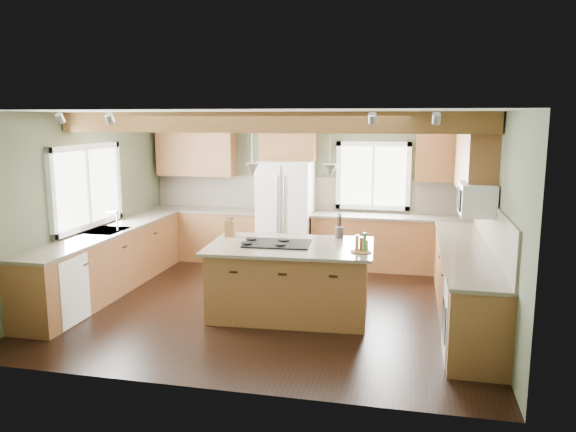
# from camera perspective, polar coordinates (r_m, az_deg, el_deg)

# --- Properties ---
(floor) EXTENTS (5.60, 5.60, 0.00)m
(floor) POSITION_cam_1_polar(r_m,az_deg,el_deg) (7.80, -1.51, -8.96)
(floor) COLOR black
(floor) RESTS_ON ground
(ceiling) EXTENTS (5.60, 5.60, 0.00)m
(ceiling) POSITION_cam_1_polar(r_m,az_deg,el_deg) (7.38, -1.61, 10.52)
(ceiling) COLOR silver
(ceiling) RESTS_ON wall_back
(wall_back) EXTENTS (5.60, 0.00, 5.60)m
(wall_back) POSITION_cam_1_polar(r_m,az_deg,el_deg) (9.90, 1.95, 2.83)
(wall_back) COLOR #424C36
(wall_back) RESTS_ON ground
(wall_left) EXTENTS (0.00, 5.00, 5.00)m
(wall_left) POSITION_cam_1_polar(r_m,az_deg,el_deg) (8.59, -20.00, 1.14)
(wall_left) COLOR #424C36
(wall_left) RESTS_ON ground
(wall_right) EXTENTS (0.00, 5.00, 5.00)m
(wall_right) POSITION_cam_1_polar(r_m,az_deg,el_deg) (7.33, 20.20, -0.30)
(wall_right) COLOR #424C36
(wall_right) RESTS_ON ground
(ceiling_beam) EXTENTS (5.55, 0.26, 0.26)m
(ceiling_beam) POSITION_cam_1_polar(r_m,az_deg,el_deg) (7.09, -2.19, 9.49)
(ceiling_beam) COLOR brown
(ceiling_beam) RESTS_ON ceiling
(soffit_trim) EXTENTS (5.55, 0.20, 0.10)m
(soffit_trim) POSITION_cam_1_polar(r_m,az_deg,el_deg) (9.72, 1.89, 10.03)
(soffit_trim) COLOR brown
(soffit_trim) RESTS_ON ceiling
(backsplash_back) EXTENTS (5.58, 0.03, 0.58)m
(backsplash_back) POSITION_cam_1_polar(r_m,az_deg,el_deg) (9.89, 1.93, 2.30)
(backsplash_back) COLOR brown
(backsplash_back) RESTS_ON wall_back
(backsplash_right) EXTENTS (0.03, 3.70, 0.58)m
(backsplash_right) POSITION_cam_1_polar(r_m,az_deg,el_deg) (7.39, 19.99, -0.91)
(backsplash_right) COLOR brown
(backsplash_right) RESTS_ON wall_right
(base_cab_back_left) EXTENTS (2.02, 0.60, 0.88)m
(base_cab_back_left) POSITION_cam_1_polar(r_m,az_deg,el_deg) (10.23, -8.30, -1.92)
(base_cab_back_left) COLOR brown
(base_cab_back_left) RESTS_ON floor
(counter_back_left) EXTENTS (2.06, 0.64, 0.04)m
(counter_back_left) POSITION_cam_1_polar(r_m,az_deg,el_deg) (10.15, -8.36, 0.63)
(counter_back_left) COLOR #433B31
(counter_back_left) RESTS_ON base_cab_back_left
(base_cab_back_right) EXTENTS (2.62, 0.60, 0.88)m
(base_cab_back_right) POSITION_cam_1_polar(r_m,az_deg,el_deg) (9.59, 10.39, -2.78)
(base_cab_back_right) COLOR brown
(base_cab_back_right) RESTS_ON floor
(counter_back_right) EXTENTS (2.66, 0.64, 0.04)m
(counter_back_right) POSITION_cam_1_polar(r_m,az_deg,el_deg) (9.50, 10.47, -0.07)
(counter_back_right) COLOR #433B31
(counter_back_right) RESTS_ON base_cab_back_right
(base_cab_left) EXTENTS (0.60, 3.70, 0.88)m
(base_cab_left) POSITION_cam_1_polar(r_m,az_deg,el_deg) (8.64, -17.80, -4.50)
(base_cab_left) COLOR brown
(base_cab_left) RESTS_ON floor
(counter_left) EXTENTS (0.64, 3.74, 0.04)m
(counter_left) POSITION_cam_1_polar(r_m,az_deg,el_deg) (8.54, -17.96, -1.51)
(counter_left) COLOR #433B31
(counter_left) RESTS_ON base_cab_left
(base_cab_right) EXTENTS (0.60, 3.70, 0.88)m
(base_cab_right) POSITION_cam_1_polar(r_m,az_deg,el_deg) (7.54, 17.48, -6.60)
(base_cab_right) COLOR brown
(base_cab_right) RESTS_ON floor
(counter_right) EXTENTS (0.64, 3.74, 0.04)m
(counter_right) POSITION_cam_1_polar(r_m,az_deg,el_deg) (7.42, 17.67, -3.19)
(counter_right) COLOR #433B31
(counter_right) RESTS_ON base_cab_right
(upper_cab_back_left) EXTENTS (1.40, 0.35, 0.90)m
(upper_cab_back_left) POSITION_cam_1_polar(r_m,az_deg,el_deg) (10.22, -9.32, 6.59)
(upper_cab_back_left) COLOR brown
(upper_cab_back_left) RESTS_ON wall_back
(upper_cab_over_fridge) EXTENTS (0.96, 0.35, 0.70)m
(upper_cab_over_fridge) POSITION_cam_1_polar(r_m,az_deg,el_deg) (9.72, 0.04, 7.74)
(upper_cab_over_fridge) COLOR brown
(upper_cab_over_fridge) RESTS_ON wall_back
(upper_cab_right) EXTENTS (0.35, 2.20, 0.90)m
(upper_cab_right) POSITION_cam_1_polar(r_m,az_deg,el_deg) (8.12, 18.42, 5.38)
(upper_cab_right) COLOR brown
(upper_cab_right) RESTS_ON wall_right
(upper_cab_back_corner) EXTENTS (0.90, 0.35, 0.90)m
(upper_cab_back_corner) POSITION_cam_1_polar(r_m,az_deg,el_deg) (9.51, 15.61, 6.12)
(upper_cab_back_corner) COLOR brown
(upper_cab_back_corner) RESTS_ON wall_back
(window_left) EXTENTS (0.04, 1.60, 1.05)m
(window_left) POSITION_cam_1_polar(r_m,az_deg,el_deg) (8.59, -19.81, 2.84)
(window_left) COLOR white
(window_left) RESTS_ON wall_left
(window_back) EXTENTS (1.10, 0.04, 1.00)m
(window_back) POSITION_cam_1_polar(r_m,az_deg,el_deg) (9.71, 8.64, 4.07)
(window_back) COLOR white
(window_back) RESTS_ON wall_back
(sink) EXTENTS (0.50, 0.65, 0.03)m
(sink) POSITION_cam_1_polar(r_m,az_deg,el_deg) (8.54, -17.96, -1.48)
(sink) COLOR #262628
(sink) RESTS_ON counter_left
(faucet) EXTENTS (0.02, 0.02, 0.28)m
(faucet) POSITION_cam_1_polar(r_m,az_deg,el_deg) (8.43, -16.96, -0.58)
(faucet) COLOR #B2B2B7
(faucet) RESTS_ON sink
(dishwasher) EXTENTS (0.60, 0.60, 0.84)m
(dishwasher) POSITION_cam_1_polar(r_m,az_deg,el_deg) (7.59, -22.67, -6.88)
(dishwasher) COLOR white
(dishwasher) RESTS_ON floor
(oven) EXTENTS (0.60, 0.72, 0.84)m
(oven) POSITION_cam_1_polar(r_m,az_deg,el_deg) (6.31, 18.38, -10.00)
(oven) COLOR white
(oven) RESTS_ON floor
(microwave) EXTENTS (0.40, 0.70, 0.38)m
(microwave) POSITION_cam_1_polar(r_m,az_deg,el_deg) (7.22, 18.64, 1.65)
(microwave) COLOR white
(microwave) RESTS_ON wall_right
(pendant_left) EXTENTS (0.18, 0.18, 0.16)m
(pendant_left) POSITION_cam_1_polar(r_m,az_deg,el_deg) (7.14, -3.66, 4.74)
(pendant_left) COLOR #B2B2B7
(pendant_left) RESTS_ON ceiling
(pendant_right) EXTENTS (0.18, 0.18, 0.16)m
(pendant_right) POSITION_cam_1_polar(r_m,az_deg,el_deg) (6.99, 4.25, 4.62)
(pendant_right) COLOR #B2B2B7
(pendant_right) RESTS_ON ceiling
(refrigerator) EXTENTS (0.90, 0.74, 1.80)m
(refrigerator) POSITION_cam_1_polar(r_m,az_deg,el_deg) (9.65, -0.23, 0.25)
(refrigerator) COLOR white
(refrigerator) RESTS_ON floor
(island) EXTENTS (2.03, 1.32, 0.88)m
(island) POSITION_cam_1_polar(r_m,az_deg,el_deg) (7.32, 0.25, -6.60)
(island) COLOR brown
(island) RESTS_ON floor
(island_top) EXTENTS (2.17, 1.46, 0.04)m
(island_top) POSITION_cam_1_polar(r_m,az_deg,el_deg) (7.21, 0.25, -3.09)
(island_top) COLOR #433B31
(island_top) RESTS_ON island
(cooktop) EXTENTS (0.88, 0.62, 0.02)m
(cooktop) POSITION_cam_1_polar(r_m,az_deg,el_deg) (7.22, -1.03, -2.81)
(cooktop) COLOR black
(cooktop) RESTS_ON island_top
(knife_block) EXTENTS (0.14, 0.11, 0.22)m
(knife_block) POSITION_cam_1_polar(r_m,az_deg,el_deg) (7.70, -5.89, -1.29)
(knife_block) COLOR brown
(knife_block) RESTS_ON island_top
(utensil_crock) EXTENTS (0.14, 0.14, 0.15)m
(utensil_crock) POSITION_cam_1_polar(r_m,az_deg,el_deg) (7.61, 5.23, -1.68)
(utensil_crock) COLOR #463E38
(utensil_crock) RESTS_ON island_top
(bottle_tray) EXTENTS (0.29, 0.29, 0.23)m
(bottle_tray) POSITION_cam_1_polar(r_m,az_deg,el_deg) (6.83, 7.44, -2.72)
(bottle_tray) COLOR #5C311B
(bottle_tray) RESTS_ON island_top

